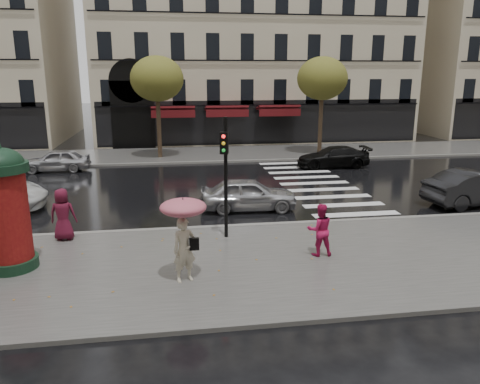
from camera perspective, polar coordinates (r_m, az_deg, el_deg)
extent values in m
plane|color=black|center=(14.38, -2.47, -8.43)|extent=(160.00, 160.00, 0.00)
cube|color=#474744|center=(13.90, -2.24, -8.99)|extent=(90.00, 7.00, 0.12)
cube|color=#474744|center=(32.68, -6.15, 4.55)|extent=(90.00, 6.00, 0.12)
cube|color=slate|center=(17.15, -3.58, -4.37)|extent=(90.00, 0.25, 0.14)
cube|color=slate|center=(29.73, -5.88, 3.61)|extent=(90.00, 0.25, 0.14)
cube|color=silver|center=(24.59, 9.04, 1.09)|extent=(3.60, 11.75, 0.01)
cube|color=#B7A88C|center=(44.04, 1.07, 20.11)|extent=(26.00, 14.00, 20.00)
cylinder|color=#38281C|center=(31.33, -9.89, 8.69)|extent=(0.28, 0.28, 5.20)
ellipsoid|color=#4A631F|center=(31.19, -10.09, 13.45)|extent=(3.40, 3.40, 2.89)
cylinder|color=#38281C|center=(33.01, 9.81, 8.97)|extent=(0.28, 0.28, 5.20)
ellipsoid|color=#4A631F|center=(32.88, 10.01, 13.49)|extent=(3.40, 3.40, 2.89)
imported|color=beige|center=(12.59, -6.79, -7.01)|extent=(0.75, 0.61, 1.76)
cylinder|color=black|center=(12.39, -6.87, -4.48)|extent=(0.02, 0.02, 1.12)
ellipsoid|color=#C12475|center=(12.21, -6.95, -1.87)|extent=(1.22, 1.22, 0.43)
cone|color=black|center=(12.14, -6.98, -0.75)|extent=(0.04, 0.04, 0.09)
cube|color=black|center=(12.47, -5.61, -6.32)|extent=(0.26, 0.12, 0.33)
imported|color=#BA164E|center=(14.45, 9.70, -4.54)|extent=(0.81, 0.64, 1.63)
imported|color=#551125|center=(16.63, -20.78, -2.56)|extent=(0.90, 0.63, 1.75)
cylinder|color=black|center=(15.05, -25.99, -7.76)|extent=(1.42, 1.42, 0.30)
cylinder|color=maroon|center=(14.61, -26.59, -2.58)|extent=(1.22, 1.22, 2.53)
cylinder|color=black|center=(14.31, -27.20, 2.68)|extent=(1.46, 1.46, 0.25)
ellipsoid|color=black|center=(14.30, -27.24, 3.08)|extent=(1.26, 1.26, 0.88)
cylinder|color=black|center=(15.51, -1.74, 1.64)|extent=(0.12, 0.12, 4.07)
cube|color=black|center=(15.07, -1.95, 5.99)|extent=(0.30, 0.25, 0.71)
imported|color=#B5B5BA|center=(19.39, 1.03, -0.26)|extent=(4.07, 1.83, 1.36)
imported|color=black|center=(22.55, 26.95, 0.46)|extent=(4.79, 2.19, 1.52)
imported|color=black|center=(28.87, 11.27, 4.21)|extent=(4.41, 1.94, 1.26)
imported|color=#B3B3B8|center=(29.12, -21.48, 3.60)|extent=(3.79, 1.57, 1.28)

